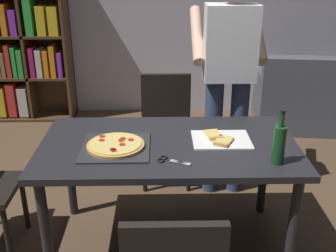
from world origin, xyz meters
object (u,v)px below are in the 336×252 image
(dining_table, at_px, (168,154))
(couch, at_px, (334,101))
(bookshelf, at_px, (8,37))
(person_serving_pizza, at_px, (229,73))
(pepperoni_pizza_on_tray, at_px, (116,146))
(kitchen_scissors, at_px, (169,160))
(chair_far_side, at_px, (166,122))
(wine_bottle, at_px, (279,144))

(dining_table, bearing_deg, couch, 46.40)
(bookshelf, xyz_separation_m, person_serving_pizza, (2.22, -1.68, 0.05))
(pepperoni_pizza_on_tray, distance_m, kitchen_scissors, 0.36)
(dining_table, xyz_separation_m, pepperoni_pizza_on_tray, (-0.32, -0.07, 0.09))
(dining_table, height_order, pepperoni_pizza_on_tray, pepperoni_pizza_on_tray)
(pepperoni_pizza_on_tray, bearing_deg, person_serving_pizza, 44.21)
(chair_far_side, distance_m, kitchen_scissors, 1.18)
(bookshelf, relative_size, person_serving_pizza, 1.11)
(couch, distance_m, pepperoni_pizza_on_tray, 3.05)
(bookshelf, height_order, pepperoni_pizza_on_tray, bookshelf)
(person_serving_pizza, relative_size, wine_bottle, 5.54)
(dining_table, distance_m, bookshelf, 2.96)
(dining_table, distance_m, couch, 2.77)
(chair_far_side, distance_m, wine_bottle, 1.38)
(couch, bearing_deg, wine_bottle, -119.77)
(person_serving_pizza, xyz_separation_m, kitchen_scissors, (-0.47, -0.94, -0.24))
(wine_bottle, bearing_deg, kitchen_scissors, 176.73)
(person_serving_pizza, bearing_deg, dining_table, -123.80)
(bookshelf, relative_size, kitchen_scissors, 9.94)
(couch, relative_size, pepperoni_pizza_on_tray, 4.41)
(pepperoni_pizza_on_tray, xyz_separation_m, kitchen_scissors, (0.32, -0.17, -0.01))
(dining_table, bearing_deg, kitchen_scissors, -90.75)
(wine_bottle, height_order, kitchen_scissors, wine_bottle)
(person_serving_pizza, xyz_separation_m, pepperoni_pizza_on_tray, (-0.79, -0.76, -0.23))
(chair_far_side, bearing_deg, kitchen_scissors, -90.15)
(chair_far_side, relative_size, pepperoni_pizza_on_tray, 2.22)
(dining_table, distance_m, chair_far_side, 0.93)
(chair_far_side, xyz_separation_m, bookshelf, (-1.75, 1.46, 0.44))
(bookshelf, distance_m, pepperoni_pizza_on_tray, 2.83)
(couch, height_order, bookshelf, bookshelf)
(chair_far_side, bearing_deg, person_serving_pizza, -25.22)
(couch, height_order, kitchen_scissors, couch)
(wine_bottle, bearing_deg, chair_far_side, 116.74)
(person_serving_pizza, height_order, wine_bottle, person_serving_pizza)
(dining_table, relative_size, kitchen_scissors, 8.08)
(wine_bottle, xyz_separation_m, kitchen_scissors, (-0.60, 0.03, -0.11))
(pepperoni_pizza_on_tray, relative_size, wine_bottle, 1.28)
(bookshelf, distance_m, kitchen_scissors, 3.15)
(person_serving_pizza, height_order, pepperoni_pizza_on_tray, person_serving_pizza)
(couch, bearing_deg, dining_table, -133.60)
(person_serving_pizza, distance_m, kitchen_scissors, 1.08)
(couch, distance_m, person_serving_pizza, 2.04)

